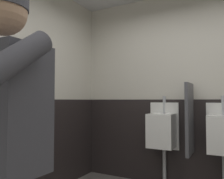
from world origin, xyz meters
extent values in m
cube|color=beige|center=(0.00, 1.74, 1.35)|extent=(4.05, 0.12, 2.71)
cube|color=black|center=(0.00, 1.67, 0.60)|extent=(3.45, 0.03, 1.19)
cube|color=black|center=(-1.71, 0.00, 0.60)|extent=(0.03, 3.36, 1.19)
cube|color=white|center=(-0.46, 1.65, 0.83)|extent=(0.40, 0.05, 0.65)
cube|color=white|center=(-0.46, 1.48, 0.78)|extent=(0.34, 0.30, 0.45)
cylinder|color=#B7BABF|center=(-0.46, 1.64, 1.12)|extent=(0.04, 0.04, 0.24)
cylinder|color=#B7BABF|center=(-0.46, 1.61, 0.28)|extent=(0.05, 0.05, 0.55)
cube|color=white|center=(0.29, 1.65, 0.83)|extent=(0.40, 0.05, 0.65)
cube|color=white|center=(0.29, 1.48, 0.78)|extent=(0.34, 0.30, 0.45)
cylinder|color=#B7BABF|center=(0.29, 1.64, 1.12)|extent=(0.04, 0.04, 0.24)
cylinder|color=#B7BABF|center=(0.29, 1.61, 0.28)|extent=(0.05, 0.05, 0.55)
cube|color=#4C4C51|center=(-0.09, 1.45, 0.95)|extent=(0.04, 0.40, 0.90)
cube|color=#3F3F47|center=(-0.48, -0.91, 1.14)|extent=(0.41, 0.24, 0.55)
sphere|color=tan|center=(-0.48, -0.91, 1.59)|extent=(0.22, 0.22, 0.22)
cube|color=silver|center=(-1.60, 0.38, 1.20)|extent=(0.24, 0.16, 0.28)
cylinder|color=#B7BABF|center=(-1.60, 0.28, 1.10)|extent=(0.07, 0.10, 0.07)
camera|label=1|loc=(0.45, -1.58, 1.18)|focal=37.03mm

